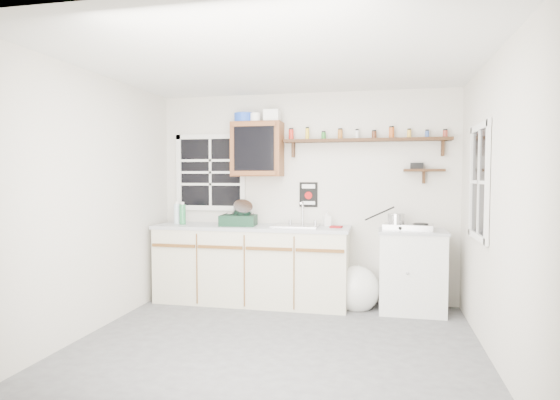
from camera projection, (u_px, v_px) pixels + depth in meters
The scene contains 18 objects.
room at pixel (275, 205), 4.11m from camera, with size 3.64×3.24×2.54m.
main_cabinet at pixel (252, 264), 5.54m from camera, with size 2.31×0.63×0.92m.
right_cabinet at pixel (412, 271), 5.18m from camera, with size 0.73×0.57×0.91m.
sink at pixel (296, 226), 5.41m from camera, with size 0.52×0.44×0.29m.
upper_cabinet at pixel (257, 149), 5.60m from camera, with size 0.60×0.32×0.65m.
upper_cabinet_clutter at pixel (255, 117), 5.59m from camera, with size 0.55×0.24×0.14m.
spice_shelf at pixel (364, 139), 5.40m from camera, with size 1.91×0.18×0.35m.
secondary_shelf at pixel (422, 170), 5.29m from camera, with size 0.45×0.16×0.24m.
warning_sign at pixel (309, 195), 5.64m from camera, with size 0.22×0.02×0.30m.
window_back at pixel (211, 172), 5.89m from camera, with size 0.93×0.03×0.98m.
window_right at pixel (480, 182), 4.26m from camera, with size 0.03×0.78×1.08m.
water_bottles at pixel (180, 214), 5.68m from camera, with size 0.16×0.11×0.27m.
dish_rack at pixel (240, 217), 5.51m from camera, with size 0.44×0.35×0.31m.
soap_bottle at pixel (327, 218), 5.45m from camera, with size 0.08×0.08×0.18m, color beige.
rag at pixel (336, 227), 5.29m from camera, with size 0.13×0.11×0.02m, color maroon.
hotplate at pixel (408, 227), 5.14m from camera, with size 0.56×0.35×0.08m.
saucepan at pixel (396, 219), 5.17m from camera, with size 0.44×0.27×0.19m.
trash_bag at pixel (357, 289), 5.29m from camera, with size 0.46×0.42×0.53m.
Camera 1 is at (0.91, -4.00, 1.51)m, focal length 30.00 mm.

